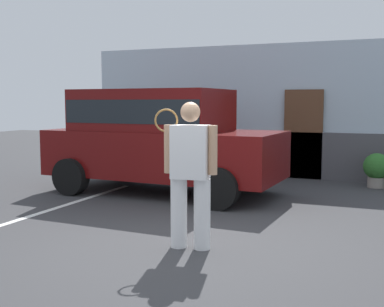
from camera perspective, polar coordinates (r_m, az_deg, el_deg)
ground_plane at (r=6.18m, az=-1.87°, el=-10.92°), size 40.00×40.00×0.00m
parking_stripe_0 at (r=8.84m, az=-14.80°, el=-5.92°), size 0.12×4.40×0.01m
house_frontage at (r=12.04m, az=10.65°, el=4.49°), size 10.07×0.40×3.20m
parked_suv at (r=9.67m, az=-3.88°, el=2.11°), size 4.69×2.35×2.05m
tennis_player_man at (r=5.96m, az=-0.22°, el=-2.26°), size 0.80×0.33×1.80m
potted_plant_by_porch at (r=11.03m, az=20.79°, el=-1.65°), size 0.56×0.56×0.73m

